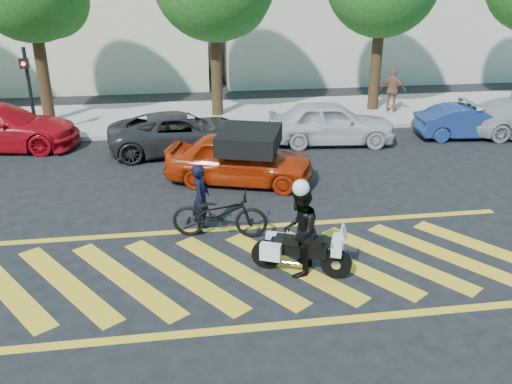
{
  "coord_description": "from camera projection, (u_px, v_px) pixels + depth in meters",
  "views": [
    {
      "loc": [
        -1.62,
        -9.35,
        5.59
      ],
      "look_at": [
        -0.0,
        1.5,
        1.05
      ],
      "focal_mm": 38.0,
      "sensor_mm": 36.0,
      "label": 1
    }
  ],
  "objects": [
    {
      "name": "bicycle",
      "position": [
        220.0,
        213.0,
        12.0
      ],
      "size": [
        2.23,
        1.14,
        1.12
      ],
      "primitive_type": "imported",
      "rotation": [
        0.0,
        0.0,
        1.37
      ],
      "color": "black",
      "rests_on": "ground"
    },
    {
      "name": "police_motorcycle",
      "position": [
        299.0,
        250.0,
        10.59
      ],
      "size": [
        1.88,
        1.1,
        0.88
      ],
      "rotation": [
        0.0,
        0.0,
        -0.42
      ],
      "color": "black",
      "rests_on": "ground"
    },
    {
      "name": "crosswalk",
      "position": [
        265.0,
        268.0,
        10.89
      ],
      "size": [
        12.33,
        4.0,
        0.01
      ],
      "color": "gold",
      "rests_on": "ground"
    },
    {
      "name": "parked_right",
      "position": [
        467.0,
        122.0,
        19.05
      ],
      "size": [
        3.64,
        1.55,
        1.17
      ],
      "primitive_type": "imported",
      "rotation": [
        0.0,
        0.0,
        1.48
      ],
      "color": "navy",
      "rests_on": "ground"
    },
    {
      "name": "red_convertible",
      "position": [
        239.0,
        159.0,
        15.01
      ],
      "size": [
        4.39,
        2.82,
        1.39
      ],
      "primitive_type": "imported",
      "rotation": [
        0.0,
        0.0,
        1.26
      ],
      "color": "#AE2708",
      "rests_on": "ground"
    },
    {
      "name": "parked_mid_left",
      "position": [
        181.0,
        133.0,
        17.57
      ],
      "size": [
        4.81,
        2.5,
        1.29
      ],
      "primitive_type": "imported",
      "rotation": [
        0.0,
        0.0,
        1.65
      ],
      "color": "black",
      "rests_on": "ground"
    },
    {
      "name": "parked_mid_right",
      "position": [
        331.0,
        123.0,
        18.4
      ],
      "size": [
        4.47,
        2.17,
        1.47
      ],
      "primitive_type": "imported",
      "rotation": [
        0.0,
        0.0,
        1.47
      ],
      "color": "#BBBBBF",
      "rests_on": "ground"
    },
    {
      "name": "officer_moto",
      "position": [
        299.0,
        231.0,
        10.42
      ],
      "size": [
        0.99,
        1.09,
        1.81
      ],
      "primitive_type": "imported",
      "rotation": [
        0.0,
        0.0,
        -1.99
      ],
      "color": "black",
      "rests_on": "ground"
    },
    {
      "name": "officer_bike",
      "position": [
        201.0,
        199.0,
        12.16
      ],
      "size": [
        0.48,
        0.64,
        1.6
      ],
      "primitive_type": "imported",
      "rotation": [
        0.0,
        0.0,
        1.39
      ],
      "color": "black",
      "rests_on": "ground"
    },
    {
      "name": "pedestrian_right",
      "position": [
        393.0,
        90.0,
        21.87
      ],
      "size": [
        1.1,
        0.92,
        1.76
      ],
      "primitive_type": "imported",
      "rotation": [
        0.0,
        0.0,
        2.56
      ],
      "color": "#915942",
      "rests_on": "sidewalk"
    },
    {
      "name": "ground",
      "position": [
        267.0,
        268.0,
        10.9
      ],
      "size": [
        90.0,
        90.0,
        0.0
      ],
      "primitive_type": "plane",
      "color": "black",
      "rests_on": "ground"
    },
    {
      "name": "signal_pole",
      "position": [
        29.0,
        86.0,
        18.18
      ],
      "size": [
        0.28,
        0.43,
        3.2
      ],
      "color": "black",
      "rests_on": "ground"
    },
    {
      "name": "sidewalk",
      "position": [
        218.0,
        116.0,
        21.84
      ],
      "size": [
        60.0,
        5.0,
        0.15
      ],
      "primitive_type": "cube",
      "color": "#9E998E",
      "rests_on": "ground"
    }
  ]
}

